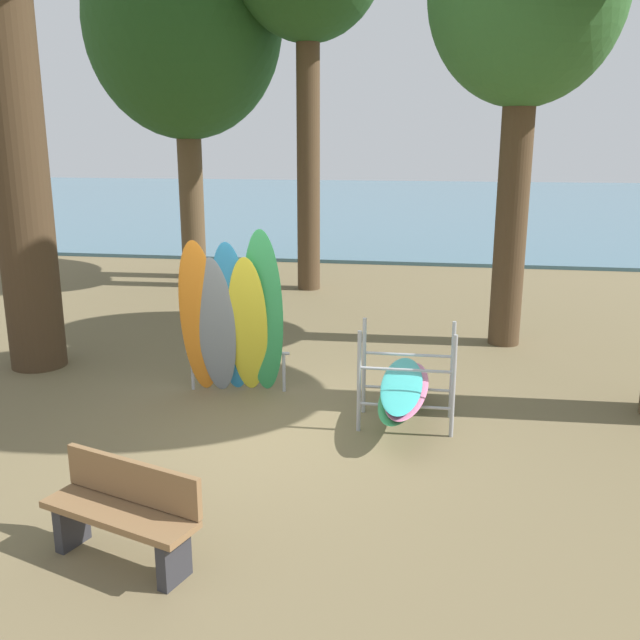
{
  "coord_description": "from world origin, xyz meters",
  "views": [
    {
      "loc": [
        1.81,
        -7.91,
        3.45
      ],
      "look_at": [
        0.4,
        0.95,
        1.1
      ],
      "focal_mm": 39.63,
      "sensor_mm": 36.0,
      "label": 1
    }
  ],
  "objects_px": {
    "tree_far_right_back": "(184,25)",
    "board_storage_rack": "(404,388)",
    "leaning_board_pile": "(232,321)",
    "park_bench": "(124,510)"
  },
  "relations": [
    {
      "from": "leaning_board_pile",
      "to": "board_storage_rack",
      "type": "height_order",
      "value": "leaning_board_pile"
    },
    {
      "from": "tree_far_right_back",
      "to": "park_bench",
      "type": "xyz_separation_m",
      "value": [
        3.45,
        -11.89,
        -5.47
      ]
    },
    {
      "from": "park_bench",
      "to": "board_storage_rack",
      "type": "bearing_deg",
      "value": 56.51
    },
    {
      "from": "park_bench",
      "to": "leaning_board_pile",
      "type": "bearing_deg",
      "value": 92.35
    },
    {
      "from": "tree_far_right_back",
      "to": "leaning_board_pile",
      "type": "xyz_separation_m",
      "value": [
        3.29,
        -8.03,
        -4.86
      ]
    },
    {
      "from": "tree_far_right_back",
      "to": "board_storage_rack",
      "type": "xyz_separation_m",
      "value": [
        5.61,
        -8.63,
        -5.45
      ]
    },
    {
      "from": "board_storage_rack",
      "to": "park_bench",
      "type": "height_order",
      "value": "board_storage_rack"
    },
    {
      "from": "tree_far_right_back",
      "to": "leaning_board_pile",
      "type": "relative_size",
      "value": 3.7
    },
    {
      "from": "board_storage_rack",
      "to": "park_bench",
      "type": "distance_m",
      "value": 3.91
    },
    {
      "from": "tree_far_right_back",
      "to": "board_storage_rack",
      "type": "distance_m",
      "value": 11.65
    }
  ]
}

